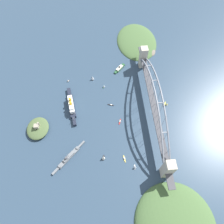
% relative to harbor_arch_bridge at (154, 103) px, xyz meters
% --- Properties ---
extents(ground_plane, '(1400.00, 1400.00, 0.00)m').
position_rel_harbor_arch_bridge_xyz_m(ground_plane, '(-0.00, -0.00, -28.44)').
color(ground_plane, '#2D4256').
extents(harbor_arch_bridge, '(309.09, 14.70, 70.62)m').
position_rel_harbor_arch_bridge_xyz_m(harbor_arch_bridge, '(0.00, 0.00, 0.00)').
color(harbor_arch_bridge, '#BCB29E').
rests_on(harbor_arch_bridge, ground).
extents(headland_east_shore, '(135.04, 97.28, 18.04)m').
position_rel_harbor_arch_bridge_xyz_m(headland_east_shore, '(201.40, -1.31, -28.44)').
color(headland_east_shore, '#476638').
rests_on(headland_east_shore, ground).
extents(ocean_liner, '(89.23, 20.65, 20.40)m').
position_rel_harbor_arch_bridge_xyz_m(ocean_liner, '(23.54, 158.38, -22.25)').
color(ocean_liner, '#1E2333').
rests_on(ocean_liner, ground).
extents(naval_cruiser, '(57.88, 57.21, 16.93)m').
position_rel_harbor_arch_bridge_xyz_m(naval_cruiser, '(-82.51, 161.98, -25.57)').
color(naval_cruiser, slate).
rests_on(naval_cruiser, ground).
extents(harbor_ferry_steamer, '(29.51, 27.97, 7.91)m').
position_rel_harbor_arch_bridge_xyz_m(harbor_ferry_steamer, '(116.42, 51.77, -26.02)').
color(harbor_ferry_steamer, '#23512D').
rests_on(harbor_ferry_steamer, ground).
extents(fort_island_mid_harbor, '(47.74, 41.05, 17.97)m').
position_rel_harbor_arch_bridge_xyz_m(fort_island_mid_harbor, '(-21.91, 220.87, -23.50)').
color(fort_island_mid_harbor, '#4C6038').
rests_on(fort_island_mid_harbor, ground).
extents(seaplane_taxiing_near_bridge, '(9.75, 8.61, 4.93)m').
position_rel_harbor_arch_bridge_xyz_m(seaplane_taxiing_near_bridge, '(12.92, -30.90, -26.41)').
color(seaplane_taxiing_near_bridge, '#B7B7B2').
rests_on(seaplane_taxiing_near_bridge, ground).
extents(small_boat_0, '(10.40, 6.71, 11.68)m').
position_rel_harbor_arch_bridge_xyz_m(small_boat_0, '(-88.82, 101.19, -23.08)').
color(small_boat_0, black).
rests_on(small_boat_0, ground).
extents(small_boat_1, '(7.19, 5.70, 7.00)m').
position_rel_harbor_arch_bridge_xyz_m(small_boat_1, '(68.16, 90.29, -25.13)').
color(small_boat_1, '#2D6B3D').
rests_on(small_boat_1, ground).
extents(small_boat_2, '(10.53, 6.83, 12.20)m').
position_rel_harbor_arch_bridge_xyz_m(small_boat_2, '(91.29, 113.81, -22.86)').
color(small_boat_2, black).
rests_on(small_boat_2, ground).
extents(small_boat_3, '(12.39, 5.52, 2.03)m').
position_rel_harbor_arch_bridge_xyz_m(small_boat_3, '(-18.51, 64.90, -27.71)').
color(small_boat_3, '#B2231E').
rests_on(small_boat_3, ground).
extents(small_boat_4, '(8.65, 5.07, 8.69)m').
position_rel_harbor_arch_bridge_xyz_m(small_boat_4, '(-109.44, 48.46, -24.40)').
color(small_boat_4, silver).
rests_on(small_boat_4, ground).
extents(small_boat_5, '(5.52, 12.75, 1.95)m').
position_rel_harbor_arch_bridge_xyz_m(small_boat_5, '(21.32, 79.23, -27.73)').
color(small_boat_5, black).
rests_on(small_boat_5, ground).
extents(small_boat_6, '(13.01, 4.23, 2.12)m').
position_rel_harbor_arch_bridge_xyz_m(small_boat_6, '(-92.33, 64.53, -27.70)').
color(small_boat_6, gold).
rests_on(small_boat_6, ground).
extents(small_boat_7, '(5.52, 5.00, 6.37)m').
position_rel_harbor_arch_bridge_xyz_m(small_boat_7, '(90.27, 167.35, -25.45)').
color(small_boat_7, brown).
rests_on(small_boat_7, ground).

